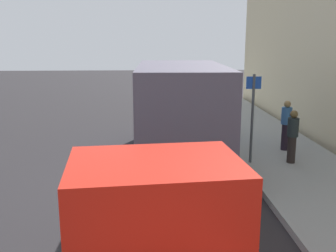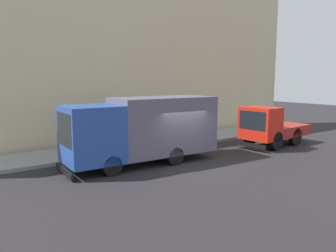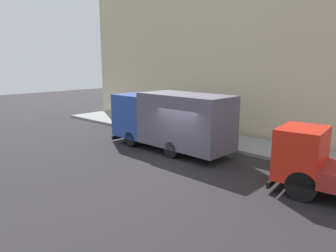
{
  "view_description": "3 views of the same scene",
  "coord_description": "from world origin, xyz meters",
  "px_view_note": "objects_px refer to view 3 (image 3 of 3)",
  "views": [
    {
      "loc": [
        0.21,
        -10.13,
        3.81
      ],
      "look_at": [
        0.73,
        0.15,
        1.51
      ],
      "focal_mm": 41.13,
      "sensor_mm": 36.0,
      "label": 1
    },
    {
      "loc": [
        -12.17,
        9.36,
        4.04
      ],
      "look_at": [
        0.62,
        0.49,
        1.79
      ],
      "focal_mm": 35.28,
      "sensor_mm": 36.0,
      "label": 2
    },
    {
      "loc": [
        -11.1,
        -9.51,
        4.69
      ],
      "look_at": [
        1.46,
        1.98,
        1.23
      ],
      "focal_mm": 33.15,
      "sensor_mm": 36.0,
      "label": 3
    }
  ],
  "objects_px": {
    "large_utility_truck": "(170,119)",
    "street_sign_post": "(203,115)",
    "pedestrian_walking": "(216,124)",
    "pedestrian_standing": "(200,120)",
    "traffic_cone_orange": "(159,128)",
    "small_flatbed_truck": "(331,167)"
  },
  "relations": [
    {
      "from": "large_utility_truck",
      "to": "pedestrian_standing",
      "type": "bearing_deg",
      "value": 11.66
    },
    {
      "from": "large_utility_truck",
      "to": "street_sign_post",
      "type": "xyz_separation_m",
      "value": [
        2.14,
        -0.64,
        0.03
      ]
    },
    {
      "from": "pedestrian_walking",
      "to": "pedestrian_standing",
      "type": "height_order",
      "value": "pedestrian_standing"
    },
    {
      "from": "large_utility_truck",
      "to": "traffic_cone_orange",
      "type": "bearing_deg",
      "value": 55.12
    },
    {
      "from": "pedestrian_standing",
      "to": "traffic_cone_orange",
      "type": "xyz_separation_m",
      "value": [
        -1.57,
        2.18,
        -0.6
      ]
    },
    {
      "from": "small_flatbed_truck",
      "to": "street_sign_post",
      "type": "distance_m",
      "value": 8.22
    },
    {
      "from": "large_utility_truck",
      "to": "pedestrian_walking",
      "type": "relative_size",
      "value": 4.64
    },
    {
      "from": "pedestrian_walking",
      "to": "pedestrian_standing",
      "type": "bearing_deg",
      "value": 140.58
    },
    {
      "from": "large_utility_truck",
      "to": "traffic_cone_orange",
      "type": "distance_m",
      "value": 3.73
    },
    {
      "from": "traffic_cone_orange",
      "to": "pedestrian_walking",
      "type": "bearing_deg",
      "value": -70.2
    },
    {
      "from": "pedestrian_walking",
      "to": "street_sign_post",
      "type": "height_order",
      "value": "street_sign_post"
    },
    {
      "from": "small_flatbed_truck",
      "to": "pedestrian_walking",
      "type": "bearing_deg",
      "value": 56.04
    },
    {
      "from": "large_utility_truck",
      "to": "traffic_cone_orange",
      "type": "height_order",
      "value": "large_utility_truck"
    },
    {
      "from": "large_utility_truck",
      "to": "street_sign_post",
      "type": "bearing_deg",
      "value": -15.06
    },
    {
      "from": "pedestrian_walking",
      "to": "traffic_cone_orange",
      "type": "distance_m",
      "value": 3.82
    },
    {
      "from": "large_utility_truck",
      "to": "street_sign_post",
      "type": "height_order",
      "value": "large_utility_truck"
    },
    {
      "from": "traffic_cone_orange",
      "to": "street_sign_post",
      "type": "bearing_deg",
      "value": -89.11
    },
    {
      "from": "large_utility_truck",
      "to": "traffic_cone_orange",
      "type": "relative_size",
      "value": 12.59
    },
    {
      "from": "traffic_cone_orange",
      "to": "street_sign_post",
      "type": "distance_m",
      "value": 3.69
    },
    {
      "from": "pedestrian_standing",
      "to": "large_utility_truck",
      "type": "bearing_deg",
      "value": -22.48
    },
    {
      "from": "large_utility_truck",
      "to": "street_sign_post",
      "type": "distance_m",
      "value": 2.23
    },
    {
      "from": "traffic_cone_orange",
      "to": "street_sign_post",
      "type": "relative_size",
      "value": 0.22
    }
  ]
}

